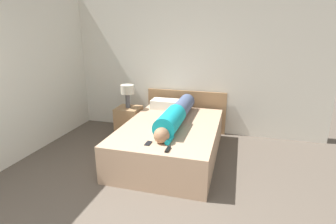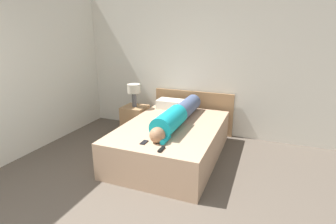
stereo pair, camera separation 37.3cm
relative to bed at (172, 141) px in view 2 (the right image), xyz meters
name	(u,v)px [view 2 (the right image)]	position (x,y,z in m)	size (l,w,h in m)	color
wall_back	(188,64)	(-0.13, 1.22, 1.04)	(5.27, 0.06, 2.60)	silver
wall_left	(20,71)	(-2.20, -0.63, 1.04)	(0.06, 4.84, 2.60)	silver
bed	(172,141)	(0.00, 0.00, 0.00)	(1.39, 2.03, 0.52)	tan
headboard	(193,112)	(0.00, 1.15, 0.14)	(1.51, 0.04, 0.80)	#A37A51
nightstand	(135,120)	(-0.96, 0.61, 0.01)	(0.42, 0.41, 0.55)	#A37A51
table_lamp	(134,90)	(-0.96, 0.61, 0.59)	(0.23, 0.23, 0.42)	#4C4C51
person_lying	(177,115)	(0.06, 0.07, 0.40)	(0.30, 1.73, 0.30)	#936B4C
pillow_near_headboard	(173,104)	(-0.28, 0.83, 0.34)	(0.58, 0.29, 0.16)	silver
tv_remote	(161,149)	(0.19, -0.86, 0.27)	(0.04, 0.15, 0.02)	black
cell_phone	(144,142)	(-0.09, -0.74, 0.27)	(0.06, 0.13, 0.01)	black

